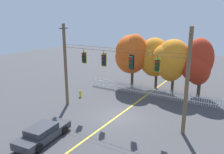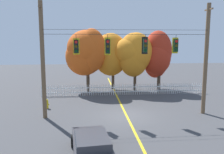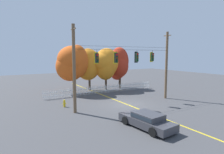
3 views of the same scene
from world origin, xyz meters
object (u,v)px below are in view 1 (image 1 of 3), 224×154
traffic_signal_westbound_side (104,60)px  autumn_oak_far_east (172,59)px  autumn_maple_mid (156,58)px  autumn_maple_far_west (198,64)px  traffic_signal_southbound_primary (157,65)px  traffic_signal_eastbound_side (131,62)px  parked_car (43,133)px  traffic_signal_northbound_secondary (84,58)px  autumn_maple_near_fence (132,53)px  fire_hydrant (80,94)px

traffic_signal_westbound_side → autumn_oak_far_east: bearing=67.9°
autumn_maple_mid → autumn_maple_far_west: size_ratio=0.96×
traffic_signal_southbound_primary → autumn_maple_far_west: bearing=82.2°
traffic_signal_eastbound_side → parked_car: 8.65m
autumn_maple_far_west → traffic_signal_northbound_secondary: bearing=-132.3°
autumn_maple_near_fence → autumn_maple_mid: 2.96m
traffic_signal_eastbound_side → autumn_maple_near_fence: (-4.23, 8.84, -0.81)m
traffic_signal_westbound_side → autumn_maple_far_west: 11.13m
autumn_oak_far_east → traffic_signal_northbound_secondary: bearing=-123.5°
parked_car → fire_hydrant: 9.40m
traffic_signal_northbound_secondary → parked_car: (0.97, -6.28, -4.46)m
traffic_signal_westbound_side → fire_hydrant: 7.11m
traffic_signal_eastbound_side → parked_car: bearing=-121.8°
autumn_maple_near_fence → traffic_signal_southbound_primary: bearing=-53.8°
parked_car → traffic_signal_southbound_primary: bearing=45.7°
traffic_signal_eastbound_side → parked_car: (-3.89, -6.28, -4.51)m
traffic_signal_northbound_secondary → fire_hydrant: (-2.59, 2.42, -4.68)m
autumn_maple_near_fence → fire_hydrant: size_ratio=8.72×
traffic_signal_northbound_secondary → traffic_signal_westbound_side: 2.18m
autumn_maple_mid → autumn_maple_near_fence: bearing=-165.2°
traffic_signal_westbound_side → autumn_maple_near_fence: size_ratio=0.22×
parked_car → traffic_signal_westbound_side: bearing=79.0°
traffic_signal_eastbound_side → fire_hydrant: bearing=162.0°
traffic_signal_westbound_side → autumn_maple_mid: 9.74m
traffic_signal_eastbound_side → parked_car: traffic_signal_eastbound_side is taller
traffic_signal_northbound_secondary → autumn_maple_far_west: size_ratio=0.21×
autumn_maple_mid → fire_hydrant: 10.01m
autumn_maple_mid → autumn_maple_far_west: bearing=-4.8°
autumn_oak_far_east → autumn_maple_far_west: autumn_maple_far_west is taller
traffic_signal_eastbound_side → fire_hydrant: (-7.45, 2.42, -4.73)m
traffic_signal_westbound_side → autumn_maple_far_west: size_ratio=0.22×
traffic_signal_northbound_secondary → parked_car: bearing=-81.2°
traffic_signal_eastbound_side → traffic_signal_northbound_secondary: bearing=-180.0°
traffic_signal_southbound_primary → autumn_maple_mid: 10.32m
autumn_maple_near_fence → autumn_oak_far_east: autumn_maple_near_fence is taller
traffic_signal_eastbound_side → autumn_maple_far_west: autumn_maple_far_west is taller
traffic_signal_northbound_secondary → traffic_signal_southbound_primary: bearing=0.0°
traffic_signal_southbound_primary → autumn_oak_far_east: bearing=99.6°
traffic_signal_eastbound_side → autumn_maple_mid: 9.76m
autumn_oak_far_east → parked_car: autumn_oak_far_east is taller
traffic_signal_southbound_primary → autumn_maple_near_fence: bearing=126.2°
traffic_signal_northbound_secondary → autumn_oak_far_east: size_ratio=0.22×
traffic_signal_southbound_primary → autumn_maple_far_west: size_ratio=0.21×
autumn_oak_far_east → autumn_maple_near_fence: bearing=176.7°
autumn_maple_near_fence → autumn_maple_far_west: (7.72, 0.34, -0.54)m
autumn_maple_mid → autumn_maple_far_west: 4.90m
traffic_signal_southbound_primary → traffic_signal_northbound_secondary: bearing=-180.0°
traffic_signal_northbound_secondary → traffic_signal_southbound_primary: 7.09m
traffic_signal_westbound_side → autumn_oak_far_east: size_ratio=0.23×
traffic_signal_westbound_side → autumn_maple_mid: (1.27, 9.59, -1.18)m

